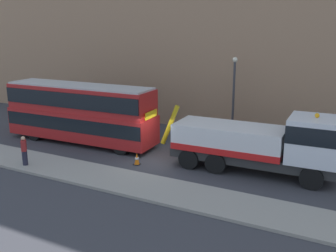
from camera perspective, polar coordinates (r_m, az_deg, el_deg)
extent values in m
plane|color=#38383D|center=(23.93, -1.14, -4.81)|extent=(120.00, 120.00, 0.00)
cube|color=gray|center=(20.57, -6.80, -8.06)|extent=(60.00, 2.80, 0.15)
cube|color=#9E7A5B|center=(30.03, 6.57, 14.64)|extent=(60.00, 1.20, 16.00)
cube|color=#2D2D2D|center=(22.13, 12.14, -4.46)|extent=(9.07, 2.52, 0.55)
cube|color=silver|center=(21.26, 20.74, -1.88)|extent=(2.69, 2.69, 2.30)
cube|color=black|center=(21.14, 20.85, -0.71)|extent=(2.71, 2.71, 0.90)
cube|color=silver|center=(22.14, 9.01, -1.65)|extent=(6.19, 2.81, 1.40)
cube|color=red|center=(22.29, 8.95, -2.93)|extent=(6.19, 2.86, 0.36)
cylinder|color=#B79914|center=(23.33, 0.29, 0.15)|extent=(1.24, 0.32, 2.52)
sphere|color=orange|center=(20.95, 21.06, 1.46)|extent=(0.24, 0.24, 0.24)
cylinder|color=black|center=(22.82, 20.87, -5.27)|extent=(1.17, 0.38, 1.16)
cylinder|color=black|center=(20.73, 20.30, -7.22)|extent=(1.17, 0.38, 1.16)
cylinder|color=black|center=(23.64, 8.74, -3.75)|extent=(1.17, 0.38, 1.16)
cylinder|color=black|center=(21.63, 7.00, -5.46)|extent=(1.17, 0.38, 1.16)
cylinder|color=black|center=(24.11, 5.10, -3.26)|extent=(1.17, 0.38, 1.16)
cylinder|color=black|center=(22.15, 3.07, -4.87)|extent=(1.17, 0.38, 1.16)
cube|color=#AD1E1E|center=(27.50, -12.69, 0.23)|extent=(11.08, 2.88, 1.90)
cube|color=#AD1E1E|center=(27.12, -12.90, 3.92)|extent=(10.86, 2.77, 1.70)
cube|color=black|center=(27.44, -12.72, 0.74)|extent=(10.97, 2.92, 0.90)
cube|color=black|center=(27.10, -12.91, 4.13)|extent=(10.75, 2.91, 1.00)
cube|color=#B2B2B2|center=(26.96, -13.01, 5.82)|extent=(10.63, 2.66, 0.12)
cube|color=yellow|center=(24.24, -2.50, 1.69)|extent=(0.11, 1.50, 0.44)
cylinder|color=black|center=(26.43, -4.46, -1.76)|extent=(1.05, 0.34, 1.04)
cylinder|color=black|center=(24.67, -6.96, -3.04)|extent=(1.05, 0.34, 1.04)
cylinder|color=black|center=(30.56, -16.25, -0.04)|extent=(1.05, 0.34, 1.04)
cylinder|color=black|center=(29.05, -19.05, -1.02)|extent=(1.05, 0.34, 1.04)
cylinder|color=#232333|center=(23.80, -20.27, -4.41)|extent=(0.42, 0.42, 0.85)
cube|color=maroon|center=(23.58, -20.43, -2.72)|extent=(0.46, 0.47, 0.62)
sphere|color=tan|center=(23.46, -20.52, -1.72)|extent=(0.24, 0.24, 0.24)
cone|color=orange|center=(22.88, -4.60, -4.83)|extent=(0.32, 0.32, 0.72)
cylinder|color=white|center=(22.87, -4.60, -4.75)|extent=(0.21, 0.21, 0.10)
cube|color=black|center=(23.00, -4.58, -5.63)|extent=(0.36, 0.36, 0.04)
cylinder|color=#38383D|center=(27.61, 9.56, 3.56)|extent=(0.16, 0.16, 5.50)
sphere|color=#EAE5C6|center=(27.21, 9.82, 9.56)|extent=(0.36, 0.36, 0.36)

